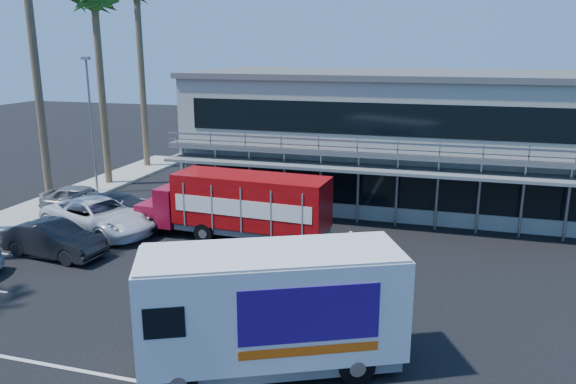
# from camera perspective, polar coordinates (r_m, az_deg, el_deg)

# --- Properties ---
(ground) EXTENTS (120.00, 120.00, 0.00)m
(ground) POSITION_cam_1_polar(r_m,az_deg,el_deg) (20.56, -3.21, -10.36)
(ground) COLOR black
(ground) RESTS_ON ground
(building) EXTENTS (22.40, 12.00, 7.30)m
(building) POSITION_cam_1_polar(r_m,az_deg,el_deg) (33.02, 10.45, 5.62)
(building) COLOR gray
(building) RESTS_ON ground
(curb_strip) EXTENTS (3.00, 32.00, 0.16)m
(curb_strip) POSITION_cam_1_polar(r_m,az_deg,el_deg) (32.90, -24.87, -1.93)
(curb_strip) COLOR #A5A399
(curb_strip) RESTS_ON ground
(palm_e) EXTENTS (2.80, 2.80, 12.25)m
(palm_e) POSITION_cam_1_polar(r_m,az_deg,el_deg) (37.13, -19.00, 16.78)
(palm_e) COLOR brown
(palm_e) RESTS_ON ground
(palm_f) EXTENTS (2.80, 2.80, 13.25)m
(palm_f) POSITION_cam_1_polar(r_m,az_deg,el_deg) (42.02, -15.08, 17.94)
(palm_f) COLOR brown
(palm_f) RESTS_ON ground
(light_pole_far) EXTENTS (0.50, 0.25, 8.09)m
(light_pole_far) POSITION_cam_1_polar(r_m,az_deg,el_deg) (35.40, -19.37, 7.02)
(light_pole_far) COLOR gray
(light_pole_far) RESTS_ON ground
(red_truck) EXTENTS (9.26, 2.77, 3.08)m
(red_truck) POSITION_cam_1_polar(r_m,az_deg,el_deg) (25.66, -5.05, -1.25)
(red_truck) COLOR maroon
(red_truck) RESTS_ON ground
(white_van) EXTENTS (7.39, 5.15, 3.43)m
(white_van) POSITION_cam_1_polar(r_m,az_deg,el_deg) (15.47, -1.68, -11.66)
(white_van) COLOR white
(white_van) RESTS_ON ground
(parked_car_b) EXTENTS (4.69, 2.05, 1.50)m
(parked_car_b) POSITION_cam_1_polar(r_m,az_deg,el_deg) (25.77, -22.68, -4.47)
(parked_car_b) COLOR black
(parked_car_b) RESTS_ON ground
(parked_car_c) EXTENTS (6.54, 4.38, 1.67)m
(parked_car_c) POSITION_cam_1_polar(r_m,az_deg,el_deg) (28.16, -18.67, -2.35)
(parked_car_c) COLOR white
(parked_car_c) RESTS_ON ground
(parked_car_d) EXTENTS (4.95, 2.11, 1.42)m
(parked_car_d) POSITION_cam_1_polar(r_m,az_deg,el_deg) (29.65, -16.63, -1.59)
(parked_car_d) COLOR #282D35
(parked_car_d) RESTS_ON ground
(parked_car_e) EXTENTS (4.50, 2.27, 1.47)m
(parked_car_e) POSITION_cam_1_polar(r_m,az_deg,el_deg) (32.08, -20.23, -0.64)
(parked_car_e) COLOR slate
(parked_car_e) RESTS_ON ground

